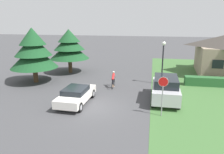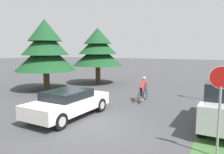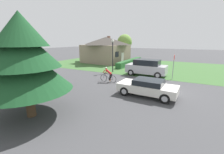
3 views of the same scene
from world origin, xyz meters
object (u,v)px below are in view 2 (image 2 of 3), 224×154
at_px(cyclist, 143,90).
at_px(conifer_tall_far, 98,49).
at_px(sedan_left_lane, 69,103).
at_px(conifer_tall_near, 45,49).
at_px(stop_sign, 220,95).

distance_m(cyclist, conifer_tall_far, 8.36).
height_order(sedan_left_lane, conifer_tall_far, conifer_tall_far).
bearing_deg(cyclist, conifer_tall_near, 86.39).
bearing_deg(cyclist, stop_sign, -143.63).
bearing_deg(sedan_left_lane, stop_sign, -97.57).
bearing_deg(cyclist, conifer_tall_far, 50.11).
bearing_deg(sedan_left_lane, cyclist, -22.32).
bearing_deg(conifer_tall_far, stop_sign, -45.17).
relative_size(cyclist, conifer_tall_far, 0.35).
bearing_deg(conifer_tall_near, cyclist, -2.42).
relative_size(stop_sign, conifer_tall_near, 0.49).
relative_size(sedan_left_lane, conifer_tall_far, 0.85).
distance_m(stop_sign, conifer_tall_near, 13.98).
height_order(cyclist, conifer_tall_far, conifer_tall_far).
height_order(sedan_left_lane, conifer_tall_near, conifer_tall_near).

